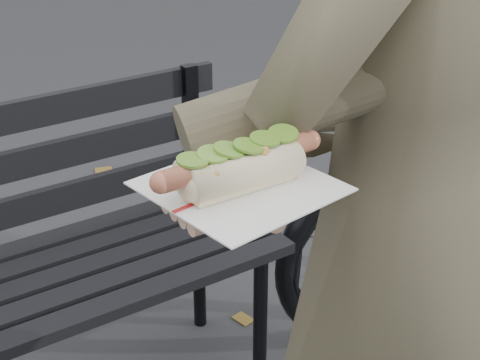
% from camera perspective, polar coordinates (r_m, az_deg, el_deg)
% --- Properties ---
extents(person, '(0.72, 0.53, 1.83)m').
position_cam_1_polar(person, '(1.21, 12.59, -3.74)').
color(person, brown).
rests_on(person, ground).
extents(held_hotdog, '(0.62, 0.30, 0.20)m').
position_cam_1_polar(held_hotdog, '(0.97, 7.14, 5.82)').
color(held_hotdog, brown).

